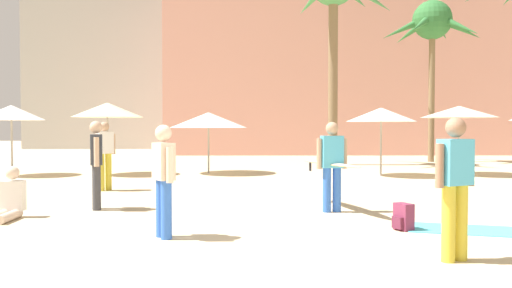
{
  "coord_description": "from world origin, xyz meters",
  "views": [
    {
      "loc": [
        -0.63,
        -6.25,
        1.6
      ],
      "look_at": [
        -0.56,
        4.54,
        1.27
      ],
      "focal_mm": 37.69,
      "sensor_mm": 36.0,
      "label": 1
    }
  ],
  "objects_px": {
    "person_near_left": "(105,153)",
    "person_mid_center": "(164,176)",
    "palm_tree_left": "(432,26)",
    "person_far_left": "(96,161)",
    "cafe_umbrella_2": "(11,113)",
    "person_mid_right": "(9,201)",
    "backpack": "(403,217)",
    "cafe_umbrella_5": "(381,115)",
    "person_near_right": "(455,182)",
    "cafe_umbrella_4": "(107,110)",
    "person_mid_left": "(331,163)",
    "beach_towel": "(464,230)",
    "cafe_umbrella_3": "(208,120)",
    "cafe_umbrella_0": "(459,112)"
  },
  "relations": [
    {
      "from": "cafe_umbrella_0",
      "to": "person_near_right",
      "type": "xyz_separation_m",
      "value": [
        -4.6,
        -11.8,
        -1.19
      ]
    },
    {
      "from": "cafe_umbrella_4",
      "to": "person_near_left",
      "type": "bearing_deg",
      "value": -75.79
    },
    {
      "from": "cafe_umbrella_3",
      "to": "person_near_right",
      "type": "bearing_deg",
      "value": -72.39
    },
    {
      "from": "beach_towel",
      "to": "backpack",
      "type": "xyz_separation_m",
      "value": [
        -0.96,
        -0.0,
        0.19
      ]
    },
    {
      "from": "person_near_left",
      "to": "person_far_left",
      "type": "bearing_deg",
      "value": -31.87
    },
    {
      "from": "person_mid_center",
      "to": "person_mid_right",
      "type": "distance_m",
      "value": 3.48
    },
    {
      "from": "cafe_umbrella_4",
      "to": "person_far_left",
      "type": "relative_size",
      "value": 1.42
    },
    {
      "from": "backpack",
      "to": "cafe_umbrella_0",
      "type": "bearing_deg",
      "value": -139.64
    },
    {
      "from": "person_far_left",
      "to": "person_mid_left",
      "type": "bearing_deg",
      "value": 159.5
    },
    {
      "from": "cafe_umbrella_2",
      "to": "person_mid_center",
      "type": "bearing_deg",
      "value": -56.56
    },
    {
      "from": "person_far_left",
      "to": "backpack",
      "type": "bearing_deg",
      "value": 140.62
    },
    {
      "from": "person_near_left",
      "to": "beach_towel",
      "type": "bearing_deg",
      "value": 8.54
    },
    {
      "from": "beach_towel",
      "to": "person_near_left",
      "type": "relative_size",
      "value": 0.96
    },
    {
      "from": "cafe_umbrella_2",
      "to": "person_mid_center",
      "type": "distance_m",
      "value": 12.36
    },
    {
      "from": "backpack",
      "to": "beach_towel",
      "type": "bearing_deg",
      "value": 155.88
    },
    {
      "from": "cafe_umbrella_3",
      "to": "person_mid_right",
      "type": "bearing_deg",
      "value": -106.13
    },
    {
      "from": "cafe_umbrella_3",
      "to": "person_near_left",
      "type": "height_order",
      "value": "cafe_umbrella_3"
    },
    {
      "from": "palm_tree_left",
      "to": "backpack",
      "type": "height_order",
      "value": "palm_tree_left"
    },
    {
      "from": "person_near_right",
      "to": "person_mid_center",
      "type": "bearing_deg",
      "value": -136.1
    },
    {
      "from": "cafe_umbrella_0",
      "to": "cafe_umbrella_2",
      "type": "height_order",
      "value": "cafe_umbrella_2"
    },
    {
      "from": "person_near_left",
      "to": "person_near_right",
      "type": "height_order",
      "value": "person_near_left"
    },
    {
      "from": "backpack",
      "to": "person_far_left",
      "type": "height_order",
      "value": "person_far_left"
    },
    {
      "from": "person_near_right",
      "to": "person_near_left",
      "type": "bearing_deg",
      "value": -165.49
    },
    {
      "from": "cafe_umbrella_4",
      "to": "person_mid_center",
      "type": "relative_size",
      "value": 1.5
    },
    {
      "from": "beach_towel",
      "to": "person_mid_right",
      "type": "height_order",
      "value": "person_mid_right"
    },
    {
      "from": "cafe_umbrella_2",
      "to": "cafe_umbrella_4",
      "type": "height_order",
      "value": "cafe_umbrella_4"
    },
    {
      "from": "cafe_umbrella_5",
      "to": "person_near_right",
      "type": "bearing_deg",
      "value": -99.22
    },
    {
      "from": "cafe_umbrella_2",
      "to": "person_mid_center",
      "type": "height_order",
      "value": "cafe_umbrella_2"
    },
    {
      "from": "person_near_right",
      "to": "person_mid_right",
      "type": "xyz_separation_m",
      "value": [
        -6.7,
        3.04,
        -0.63
      ]
    },
    {
      "from": "cafe_umbrella_2",
      "to": "person_far_left",
      "type": "distance_m",
      "value": 9.12
    },
    {
      "from": "beach_towel",
      "to": "person_mid_left",
      "type": "distance_m",
      "value": 2.79
    },
    {
      "from": "person_near_left",
      "to": "person_mid_center",
      "type": "bearing_deg",
      "value": -21.73
    },
    {
      "from": "palm_tree_left",
      "to": "person_near_right",
      "type": "bearing_deg",
      "value": -107.68
    },
    {
      "from": "person_far_left",
      "to": "cafe_umbrella_3",
      "type": "bearing_deg",
      "value": -117.8
    },
    {
      "from": "cafe_umbrella_3",
      "to": "person_near_left",
      "type": "distance_m",
      "value": 5.74
    },
    {
      "from": "person_mid_right",
      "to": "person_near_left",
      "type": "bearing_deg",
      "value": 171.06
    },
    {
      "from": "palm_tree_left",
      "to": "person_mid_left",
      "type": "bearing_deg",
      "value": -114.81
    },
    {
      "from": "cafe_umbrella_2",
      "to": "person_near_right",
      "type": "relative_size",
      "value": 1.37
    },
    {
      "from": "cafe_umbrella_2",
      "to": "person_mid_right",
      "type": "distance_m",
      "value": 9.55
    },
    {
      "from": "backpack",
      "to": "person_mid_left",
      "type": "height_order",
      "value": "person_mid_left"
    },
    {
      "from": "cafe_umbrella_2",
      "to": "palm_tree_left",
      "type": "bearing_deg",
      "value": 23.64
    },
    {
      "from": "cafe_umbrella_0",
      "to": "person_mid_right",
      "type": "xyz_separation_m",
      "value": [
        -11.29,
        -8.75,
        -1.82
      ]
    },
    {
      "from": "person_mid_left",
      "to": "backpack",
      "type": "bearing_deg",
      "value": 13.32
    },
    {
      "from": "cafe_umbrella_3",
      "to": "cafe_umbrella_4",
      "type": "height_order",
      "value": "cafe_umbrella_4"
    },
    {
      "from": "person_mid_center",
      "to": "cafe_umbrella_5",
      "type": "bearing_deg",
      "value": 31.28
    },
    {
      "from": "beach_towel",
      "to": "cafe_umbrella_4",
      "type": "bearing_deg",
      "value": 129.46
    },
    {
      "from": "person_near_left",
      "to": "cafe_umbrella_4",
      "type": "bearing_deg",
      "value": 149.76
    },
    {
      "from": "cafe_umbrella_0",
      "to": "cafe_umbrella_5",
      "type": "bearing_deg",
      "value": -172.25
    },
    {
      "from": "palm_tree_left",
      "to": "person_far_left",
      "type": "distance_m",
      "value": 19.45
    },
    {
      "from": "person_mid_left",
      "to": "person_mid_right",
      "type": "distance_m",
      "value": 5.87
    }
  ]
}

